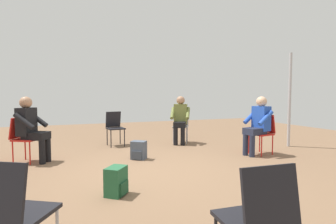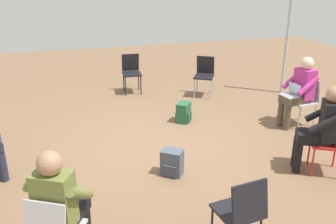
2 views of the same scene
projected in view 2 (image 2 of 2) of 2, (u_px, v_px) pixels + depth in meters
ground_plane at (165, 145)px, 5.95m from camera, size 15.67×15.67×0.00m
chair_south at (306, 98)px, 6.57m from camera, size 0.44×0.47×0.85m
chair_southeast at (204, 73)px, 8.09m from camera, size 0.57×0.56×0.85m
chair_east at (131, 70)px, 8.29m from camera, size 0.46×0.43×0.85m
chair_west at (242, 210)px, 3.57m from camera, size 0.48×0.45×0.85m
chair_southwest at (333, 140)px, 5.01m from camera, size 0.55×0.57×0.85m
person_with_laptop at (299, 89)px, 6.44m from camera, size 0.53×0.55×1.24m
person_in_black at (322, 125)px, 4.97m from camera, size 0.62×0.63×1.24m
person_in_olive at (60, 201)px, 3.38m from camera, size 0.63×0.62×1.24m
backpack_near_laptop_user at (183, 113)px, 6.80m from camera, size 0.34×0.33×0.36m
backpack_by_empty_chair at (172, 164)px, 5.08m from camera, size 0.33×0.34×0.36m
tent_pole_far at (288, 35)px, 7.96m from camera, size 0.07×0.07×2.57m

